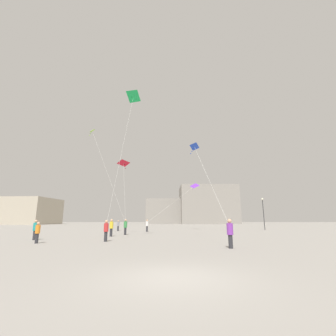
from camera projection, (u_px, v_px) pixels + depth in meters
name	position (u px, v px, depth m)	size (l,w,h in m)	color
ground_plane	(172.00, 278.00, 7.14)	(300.00, 300.00, 0.00)	gray
person_in_grey	(118.00, 225.00, 36.24)	(0.36, 0.36, 1.63)	#2D2D33
person_in_teal	(35.00, 229.00, 20.48)	(0.37, 0.37, 1.72)	#2D2D33
person_in_yellow	(111.00, 227.00, 24.61)	(0.39, 0.39, 1.79)	#2D2D33
person_in_red	(106.00, 230.00, 19.02)	(0.37, 0.37, 1.70)	#2D2D33
person_in_purple	(230.00, 232.00, 14.60)	(0.39, 0.39, 1.78)	#2D2D33
person_in_orange	(38.00, 231.00, 17.59)	(0.34, 0.34, 1.57)	#2D2D33
person_in_white	(147.00, 225.00, 34.22)	(0.38, 0.38, 1.73)	#2D2D33
person_in_green	(125.00, 226.00, 27.20)	(0.39, 0.39, 1.79)	#2D2D33
kite_cobalt_delta	(195.00, 148.00, 22.62)	(1.78, 7.25, 7.70)	blue
kite_violet_delta	(194.00, 186.00, 41.06)	(8.58, 6.25, 6.63)	purple
kite_crimson_delta	(124.00, 164.00, 30.45)	(1.58, 2.15, 7.95)	red
kite_emerald_delta	(133.00, 98.00, 24.10)	(2.22, 3.26, 13.35)	green
kite_lime_diamond	(93.00, 132.00, 30.78)	(5.62, 1.66, 12.22)	#8CD12D
building_left_hall	(19.00, 211.00, 87.23)	(26.06, 19.57, 9.45)	#B2A893
building_centre_hall	(164.00, 211.00, 98.28)	(14.68, 11.05, 10.09)	gray
building_right_hall	(207.00, 205.00, 97.13)	(22.46, 17.43, 15.16)	gray
lamppost_east	(263.00, 209.00, 40.09)	(0.36, 0.36, 5.37)	#2D2D30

